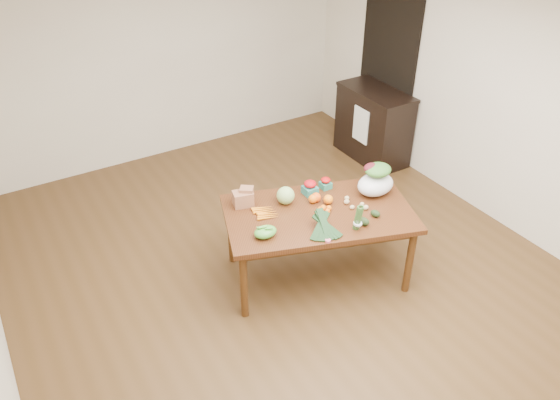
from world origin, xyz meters
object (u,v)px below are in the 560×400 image
asparagus_bundle (358,218)px  paper_bag (243,197)px  dining_table (317,244)px  kale_bunch (325,227)px  cabbage (286,195)px  mandarin_cluster (323,209)px  cabinet (373,125)px  salad_bag (376,181)px

asparagus_bundle → paper_bag: bearing=147.2°
dining_table → kale_bunch: (-0.15, -0.31, 0.45)m
cabbage → mandarin_cluster: cabbage is taller
dining_table → cabinet: bearing=58.0°
asparagus_bundle → kale_bunch: bearing=-177.7°
mandarin_cluster → salad_bag: 0.61m
paper_bag → salad_bag: (1.16, -0.47, 0.06)m
dining_table → cabbage: cabbage is taller
cabinet → kale_bunch: 2.88m
cabinet → paper_bag: (-2.51, -1.15, 0.37)m
cabinet → asparagus_bundle: (-1.84, -2.00, 0.40)m
dining_table → paper_bag: 0.84m
dining_table → paper_bag: bearing=158.8°
cabinet → mandarin_cluster: bearing=-140.0°
mandarin_cluster → cabbage: bearing=123.5°
mandarin_cluster → asparagus_bundle: (0.11, -0.36, 0.08)m
paper_bag → kale_bunch: paper_bag is taller
cabinet → paper_bag: 2.79m
asparagus_bundle → salad_bag: salad_bag is taller
cabinet → cabbage: cabinet is taller
paper_bag → mandarin_cluster: bearing=-41.0°
asparagus_bundle → dining_table: bearing=127.2°
paper_bag → asparagus_bundle: asparagus_bundle is taller
mandarin_cluster → salad_bag: salad_bag is taller
paper_bag → cabbage: paper_bag is taller
cabinet → cabbage: bearing=-148.4°
cabinet → salad_bag: (-1.35, -1.63, 0.42)m
cabinet → kale_bunch: size_ratio=2.55×
cabinet → salad_bag: size_ratio=2.76×
paper_bag → salad_bag: size_ratio=0.65×
cabbage → mandarin_cluster: size_ratio=0.93×
asparagus_bundle → salad_bag: size_ratio=0.68×
dining_table → cabbage: size_ratio=10.16×
paper_bag → asparagus_bundle: 1.08m
kale_bunch → dining_table: bearing=82.5°
dining_table → paper_bag: paper_bag is taller
cabinet → mandarin_cluster: 2.57m
dining_table → mandarin_cluster: bearing=-39.1°
cabbage → asparagus_bundle: 0.74m
dining_table → salad_bag: (0.63, -0.02, 0.52)m
cabbage → kale_bunch: size_ratio=0.42×
kale_bunch → salad_bag: (0.78, 0.29, 0.06)m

